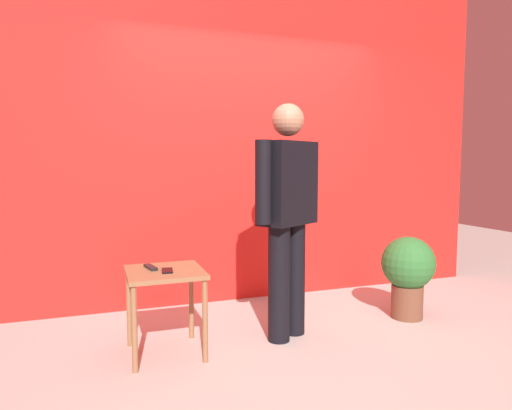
# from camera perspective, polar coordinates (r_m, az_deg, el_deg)

# --- Properties ---
(ground_plane) EXTENTS (12.00, 12.00, 0.00)m
(ground_plane) POSITION_cam_1_polar(r_m,az_deg,el_deg) (3.35, 7.35, -17.56)
(ground_plane) COLOR #B7B2A8
(back_wall_red) EXTENTS (4.95, 0.12, 3.37)m
(back_wall_red) POSITION_cam_1_polar(r_m,az_deg,el_deg) (4.38, -0.74, 10.34)
(back_wall_red) COLOR red
(back_wall_red) RESTS_ON ground_plane
(standing_person) EXTENTS (0.64, 0.44, 1.72)m
(standing_person) POSITION_cam_1_polar(r_m,az_deg,el_deg) (3.34, 3.93, -0.45)
(standing_person) COLOR black
(standing_person) RESTS_ON ground_plane
(side_table) EXTENTS (0.50, 0.50, 0.58)m
(side_table) POSITION_cam_1_polar(r_m,az_deg,el_deg) (3.17, -11.31, -9.62)
(side_table) COLOR olive
(side_table) RESTS_ON ground_plane
(cell_phone) EXTENTS (0.09, 0.15, 0.01)m
(cell_phone) POSITION_cam_1_polar(r_m,az_deg,el_deg) (3.11, -11.03, -8.04)
(cell_phone) COLOR black
(cell_phone) RESTS_ON side_table
(tv_remote) EXTENTS (0.08, 0.18, 0.02)m
(tv_remote) POSITION_cam_1_polar(r_m,az_deg,el_deg) (3.21, -13.03, -7.58)
(tv_remote) COLOR black
(tv_remote) RESTS_ON side_table
(potted_plant) EXTENTS (0.44, 0.44, 0.69)m
(potted_plant) POSITION_cam_1_polar(r_m,az_deg,el_deg) (4.04, 18.45, -7.71)
(potted_plant) COLOR brown
(potted_plant) RESTS_ON ground_plane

